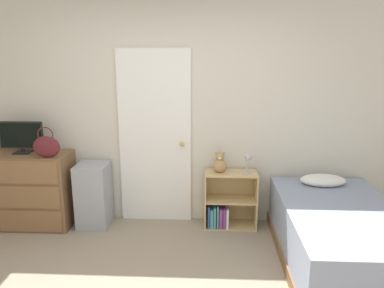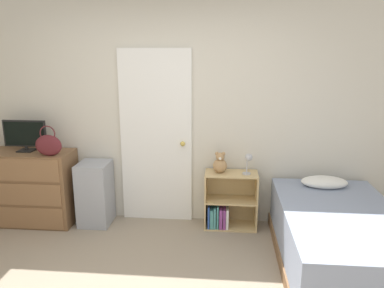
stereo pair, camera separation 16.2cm
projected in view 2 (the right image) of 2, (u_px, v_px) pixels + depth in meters
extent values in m
cube|color=beige|center=(171.00, 114.00, 4.30)|extent=(10.00, 0.06, 2.55)
cube|color=white|center=(156.00, 138.00, 4.33)|extent=(0.83, 0.04, 2.01)
sphere|color=gold|center=(183.00, 144.00, 4.27)|extent=(0.06, 0.06, 0.06)
cube|color=brown|center=(33.00, 187.00, 4.38)|extent=(0.97, 0.45, 0.86)
cube|color=#89613E|center=(25.00, 218.00, 4.22)|extent=(0.89, 0.01, 0.25)
cube|color=#89613E|center=(22.00, 194.00, 4.15)|extent=(0.89, 0.01, 0.25)
cube|color=#89613E|center=(20.00, 170.00, 4.09)|extent=(0.89, 0.01, 0.25)
cube|color=black|center=(27.00, 150.00, 4.30)|extent=(0.17, 0.16, 0.01)
cylinder|color=black|center=(26.00, 148.00, 4.29)|extent=(0.04, 0.04, 0.04)
cube|color=black|center=(25.00, 133.00, 4.25)|extent=(0.50, 0.02, 0.30)
cube|color=black|center=(24.00, 134.00, 4.24)|extent=(0.46, 0.01, 0.27)
ellipsoid|color=#591E23|center=(49.00, 145.00, 4.07)|extent=(0.30, 0.09, 0.24)
torus|color=#591E23|center=(47.00, 134.00, 4.04)|extent=(0.18, 0.01, 0.18)
cube|color=#999EA8|center=(95.00, 193.00, 4.36)|extent=(0.35, 0.39, 0.74)
cube|color=tan|center=(206.00, 199.00, 4.30)|extent=(0.02, 0.30, 0.65)
cube|color=tan|center=(256.00, 201.00, 4.25)|extent=(0.02, 0.30, 0.65)
cube|color=tan|center=(230.00, 225.00, 4.35)|extent=(0.56, 0.30, 0.02)
cube|color=tan|center=(231.00, 200.00, 4.27)|extent=(0.56, 0.30, 0.02)
cube|color=tan|center=(231.00, 174.00, 4.19)|extent=(0.56, 0.30, 0.02)
cube|color=tan|center=(231.00, 195.00, 4.41)|extent=(0.59, 0.01, 0.65)
cube|color=#3359B2|center=(209.00, 216.00, 4.28)|extent=(0.02, 0.17, 0.26)
cube|color=teal|center=(212.00, 216.00, 4.32)|extent=(0.04, 0.24, 0.22)
cube|color=teal|center=(215.00, 216.00, 4.29)|extent=(0.03, 0.19, 0.25)
cube|color=teal|center=(218.00, 214.00, 4.31)|extent=(0.02, 0.24, 0.27)
cube|color=#8C3F8C|center=(221.00, 217.00, 4.29)|extent=(0.04, 0.20, 0.23)
cube|color=#8C3F8C|center=(224.00, 216.00, 4.31)|extent=(0.03, 0.25, 0.23)
cube|color=white|center=(227.00, 217.00, 4.28)|extent=(0.03, 0.20, 0.23)
sphere|color=tan|center=(220.00, 166.00, 4.18)|extent=(0.16, 0.16, 0.16)
sphere|color=tan|center=(220.00, 157.00, 4.16)|extent=(0.10, 0.10, 0.10)
sphere|color=silver|center=(220.00, 159.00, 4.12)|extent=(0.03, 0.03, 0.03)
sphere|color=tan|center=(217.00, 154.00, 4.15)|extent=(0.04, 0.04, 0.04)
sphere|color=tan|center=(224.00, 154.00, 4.15)|extent=(0.04, 0.04, 0.04)
cylinder|color=#B2B2B7|center=(247.00, 174.00, 4.15)|extent=(0.09, 0.09, 0.01)
cylinder|color=#B2B2B7|center=(247.00, 166.00, 4.13)|extent=(0.01, 0.01, 0.16)
sphere|color=#B2B2B7|center=(249.00, 157.00, 4.09)|extent=(0.08, 0.08, 0.08)
cube|color=brown|center=(337.00, 262.00, 3.50)|extent=(1.08, 1.84, 0.12)
cube|color=#8C99B2|center=(340.00, 234.00, 3.44)|extent=(1.05, 1.79, 0.44)
ellipsoid|color=white|center=(324.00, 182.00, 4.01)|extent=(0.49, 0.28, 0.12)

